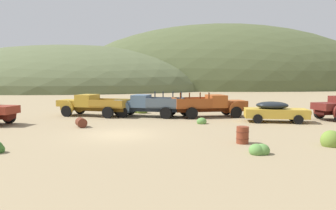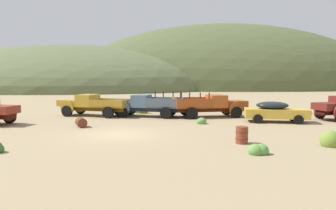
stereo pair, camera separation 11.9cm
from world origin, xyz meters
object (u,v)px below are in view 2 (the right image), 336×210
truck_chalk_blue (143,105)px  car_faded_yellow (278,111)px  oil_drum_tipped (81,122)px  truck_oxide_orange (215,105)px  oil_drum_spare (242,135)px  truck_mustard (89,105)px

truck_chalk_blue → car_faded_yellow: size_ratio=1.27×
truck_chalk_blue → oil_drum_tipped: (-3.80, -5.62, -0.68)m
truck_oxide_orange → oil_drum_spare: truck_oxide_orange is taller
truck_oxide_orange → oil_drum_spare: bearing=-101.9°
car_faded_yellow → oil_drum_spare: 8.78m
oil_drum_tipped → oil_drum_spare: (9.67, -5.32, 0.12)m
car_faded_yellow → oil_drum_spare: car_faded_yellow is taller
truck_mustard → oil_drum_spare: bearing=149.3°
truck_oxide_orange → oil_drum_tipped: bearing=-161.6°
car_faded_yellow → oil_drum_tipped: (-14.27, -2.15, -0.50)m
truck_mustard → car_faded_yellow: truck_mustard is taller
truck_oxide_orange → car_faded_yellow: bearing=-47.6°
truck_oxide_orange → car_faded_yellow: (4.23, -3.26, -0.19)m
car_faded_yellow → oil_drum_spare: size_ratio=5.77×
truck_mustard → truck_chalk_blue: 4.86m
truck_mustard → oil_drum_spare: size_ratio=7.62×
truck_chalk_blue → oil_drum_tipped: 6.82m
truck_chalk_blue → car_faded_yellow: bearing=174.9°
oil_drum_tipped → car_faded_yellow: bearing=8.6°
truck_chalk_blue → truck_oxide_orange: size_ratio=0.98×
truck_chalk_blue → car_faded_yellow: truck_chalk_blue is taller
truck_mustard → truck_oxide_orange: bearing=-167.7°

